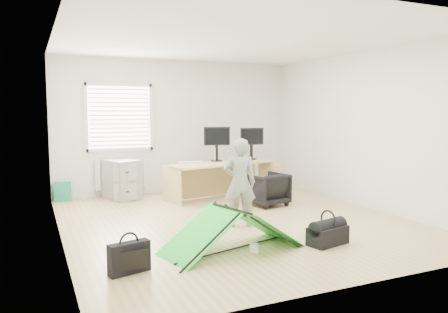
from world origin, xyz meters
name	(u,v)px	position (x,y,z in m)	size (l,w,h in m)	color
ground	(235,220)	(0.00, 0.00, 0.00)	(5.50, 5.50, 0.00)	tan
back_wall	(178,127)	(0.00, 2.75, 1.35)	(5.00, 0.02, 2.70)	silver
window	(120,117)	(-1.20, 2.71, 1.55)	(1.20, 0.06, 1.20)	silver
radiator	(121,173)	(-1.20, 2.67, 0.45)	(1.00, 0.12, 0.60)	silver
desk	(223,181)	(0.51, 1.58, 0.35)	(2.05, 0.65, 0.70)	tan
filing_cabinet	(122,179)	(-1.25, 2.38, 0.37)	(0.48, 0.64, 0.75)	#95989A
monitor_left	(217,149)	(0.49, 1.85, 0.94)	(0.51, 0.11, 0.49)	black
monitor_right	(251,148)	(1.26, 1.85, 0.93)	(0.49, 0.11, 0.47)	black
keyboard	(191,162)	(-0.05, 1.83, 0.71)	(0.46, 0.16, 0.02)	beige
thermos	(216,155)	(0.48, 1.87, 0.83)	(0.07, 0.07, 0.26)	#D57791
office_chair	(267,189)	(0.99, 0.74, 0.29)	(0.62, 0.64, 0.58)	black
person	(240,183)	(-0.08, -0.34, 0.64)	(0.47, 0.31, 1.29)	gray
kite	(232,230)	(-0.65, -1.29, 0.26)	(1.65, 0.73, 0.51)	#13D028
storage_crate	(245,185)	(1.22, 2.06, 0.14)	(0.51, 0.36, 0.29)	silver
tote_bag	(63,192)	(-2.30, 2.64, 0.17)	(0.29, 0.13, 0.35)	#1D8B6B
laptop_bag	(129,258)	(-1.94, -1.52, 0.16)	(0.44, 0.13, 0.33)	black
white_box	(254,248)	(-0.43, -1.44, 0.05)	(0.10, 0.10, 0.10)	silver
duffel_bag	(328,236)	(0.55, -1.57, 0.11)	(0.53, 0.27, 0.23)	black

